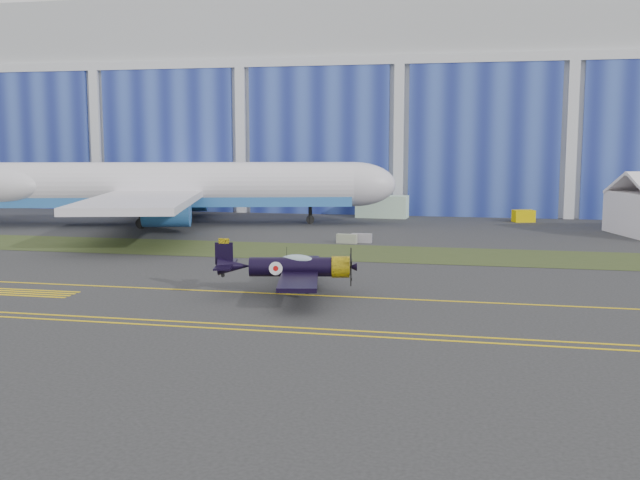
% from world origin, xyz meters
% --- Properties ---
extents(ground, '(260.00, 260.00, 0.00)m').
position_xyz_m(ground, '(0.00, 0.00, 0.00)').
color(ground, '#333334').
rests_on(ground, ground).
extents(grass_median, '(260.00, 10.00, 0.02)m').
position_xyz_m(grass_median, '(0.00, 14.00, 0.02)').
color(grass_median, '#475128').
rests_on(grass_median, ground).
extents(hangar, '(220.00, 45.70, 30.00)m').
position_xyz_m(hangar, '(0.00, 71.79, 14.96)').
color(hangar, silver).
rests_on(hangar, ground).
extents(taxiway_centreline, '(200.00, 0.20, 0.02)m').
position_xyz_m(taxiway_centreline, '(0.00, -5.00, 0.01)').
color(taxiway_centreline, yellow).
rests_on(taxiway_centreline, ground).
extents(edge_line_near, '(80.00, 0.20, 0.02)m').
position_xyz_m(edge_line_near, '(0.00, -14.50, 0.01)').
color(edge_line_near, yellow).
rests_on(edge_line_near, ground).
extents(edge_line_far, '(80.00, 0.20, 0.02)m').
position_xyz_m(edge_line_far, '(0.00, -13.50, 0.01)').
color(edge_line_far, yellow).
rests_on(edge_line_far, ground).
extents(hold_short_ladder, '(6.00, 2.40, 0.02)m').
position_xyz_m(hold_short_ladder, '(-18.00, -8.10, 0.01)').
color(hold_short_ladder, yellow).
rests_on(hold_short_ladder, ground).
extents(warbird, '(12.49, 14.15, 3.67)m').
position_xyz_m(warbird, '(-1.20, -4.91, 1.80)').
color(warbird, black).
rests_on(warbird, ground).
extents(jetliner, '(71.82, 65.29, 21.14)m').
position_xyz_m(jetliner, '(-25.51, 32.38, 10.57)').
color(jetliner, silver).
rests_on(jetliner, ground).
extents(shipping_container, '(6.81, 3.06, 2.89)m').
position_xyz_m(shipping_container, '(-1.73, 45.87, 1.44)').
color(shipping_container, '#CDF8D0').
rests_on(shipping_container, ground).
extents(tug, '(2.90, 2.30, 1.48)m').
position_xyz_m(tug, '(16.10, 44.10, 0.74)').
color(tug, '#E5C400').
rests_on(tug, ground).
extents(barrier_a, '(2.06, 0.85, 0.90)m').
position_xyz_m(barrier_a, '(-1.92, 20.16, 0.45)').
color(barrier_a, gray).
rests_on(barrier_a, ground).
extents(barrier_b, '(2.01, 0.63, 0.90)m').
position_xyz_m(barrier_b, '(-0.56, 20.85, 0.45)').
color(barrier_b, gray).
rests_on(barrier_b, ground).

